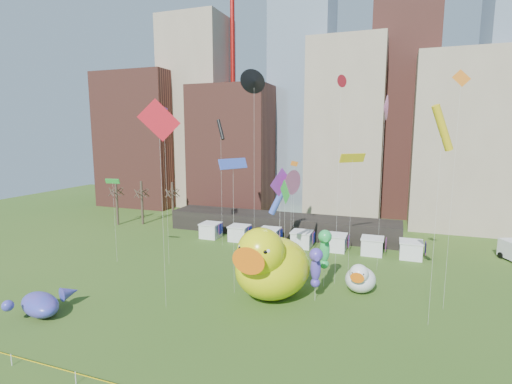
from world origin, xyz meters
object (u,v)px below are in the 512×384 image
at_px(big_duck, 270,264).
at_px(seahorse_purple, 316,264).
at_px(whale_inflatable, 42,303).
at_px(small_duck, 360,278).
at_px(seahorse_green, 325,246).

relative_size(big_duck, seahorse_purple, 1.94).
height_order(big_duck, whale_inflatable, big_duck).
distance_m(small_duck, seahorse_purple, 5.94).
bearing_deg(seahorse_purple, big_duck, 176.04).
distance_m(seahorse_green, whale_inflatable, 28.42).
height_order(big_duck, seahorse_purple, big_duck).
bearing_deg(big_duck, small_duck, 36.08).
bearing_deg(small_duck, whale_inflatable, -146.80).
relative_size(small_duck, seahorse_green, 0.70).
bearing_deg(whale_inflatable, seahorse_purple, 47.59).
bearing_deg(seahorse_purple, small_duck, 25.69).
height_order(small_duck, seahorse_green, seahorse_green).
height_order(big_duck, small_duck, big_duck).
bearing_deg(seahorse_green, small_duck, -16.33).
distance_m(big_duck, seahorse_green, 6.79).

